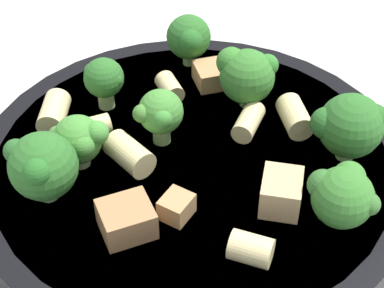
{
  "coord_description": "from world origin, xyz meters",
  "views": [
    {
      "loc": [
        -0.28,
        -0.08,
        0.3
      ],
      "look_at": [
        0.0,
        0.0,
        0.04
      ],
      "focal_mm": 60.0,
      "sensor_mm": 36.0,
      "label": 1
    }
  ],
  "objects_px": {
    "broccoli_floret_1": "(79,140)",
    "chicken_chunk_2": "(281,192)",
    "rigatoni_3": "(54,113)",
    "pasta_bowl": "(192,173)",
    "broccoli_floret_7": "(42,166)",
    "broccoli_floret_5": "(342,194)",
    "rigatoni_4": "(129,154)",
    "rigatoni_6": "(248,122)",
    "rigatoni_0": "(251,249)",
    "broccoli_floret_6": "(189,37)",
    "chicken_chunk_3": "(126,219)",
    "rigatoni_1": "(170,88)",
    "broccoli_floret_2": "(351,125)",
    "broccoli_floret_0": "(246,74)",
    "chicken_chunk_0": "(176,207)",
    "broccoli_floret_4": "(104,79)",
    "rigatoni_2": "(295,117)",
    "rigatoni_5": "(94,124)",
    "chicken_chunk_1": "(212,75)",
    "broccoli_floret_3": "(160,113)"
  },
  "relations": [
    {
      "from": "pasta_bowl",
      "to": "broccoli_floret_1",
      "type": "height_order",
      "value": "broccoli_floret_1"
    },
    {
      "from": "broccoli_floret_4",
      "to": "chicken_chunk_1",
      "type": "height_order",
      "value": "broccoli_floret_4"
    },
    {
      "from": "broccoli_floret_1",
      "to": "broccoli_floret_7",
      "type": "height_order",
      "value": "broccoli_floret_7"
    },
    {
      "from": "broccoli_floret_7",
      "to": "rigatoni_1",
      "type": "xyz_separation_m",
      "value": [
        0.11,
        -0.04,
        -0.02
      ]
    },
    {
      "from": "broccoli_floret_1",
      "to": "chicken_chunk_0",
      "type": "distance_m",
      "value": 0.07
    },
    {
      "from": "broccoli_floret_2",
      "to": "rigatoni_0",
      "type": "xyz_separation_m",
      "value": [
        -0.09,
        0.04,
        -0.02
      ]
    },
    {
      "from": "broccoli_floret_2",
      "to": "rigatoni_0",
      "type": "distance_m",
      "value": 0.1
    },
    {
      "from": "broccoli_floret_6",
      "to": "chicken_chunk_3",
      "type": "xyz_separation_m",
      "value": [
        -0.16,
        -0.01,
        -0.01
      ]
    },
    {
      "from": "chicken_chunk_1",
      "to": "broccoli_floret_4",
      "type": "bearing_deg",
      "value": 127.14
    },
    {
      "from": "broccoli_floret_0",
      "to": "broccoli_floret_6",
      "type": "relative_size",
      "value": 1.07
    },
    {
      "from": "rigatoni_5",
      "to": "chicken_chunk_1",
      "type": "relative_size",
      "value": 1.02
    },
    {
      "from": "broccoli_floret_2",
      "to": "broccoli_floret_5",
      "type": "xyz_separation_m",
      "value": [
        -0.05,
        -0.0,
        -0.0
      ]
    },
    {
      "from": "broccoli_floret_3",
      "to": "rigatoni_2",
      "type": "distance_m",
      "value": 0.09
    },
    {
      "from": "broccoli_floret_4",
      "to": "chicken_chunk_0",
      "type": "bearing_deg",
      "value": -137.07
    },
    {
      "from": "rigatoni_1",
      "to": "rigatoni_5",
      "type": "relative_size",
      "value": 0.9
    },
    {
      "from": "broccoli_floret_2",
      "to": "chicken_chunk_2",
      "type": "bearing_deg",
      "value": 149.66
    },
    {
      "from": "broccoli_floret_5",
      "to": "broccoli_floret_4",
      "type": "bearing_deg",
      "value": 69.86
    },
    {
      "from": "pasta_bowl",
      "to": "chicken_chunk_3",
      "type": "xyz_separation_m",
      "value": [
        -0.07,
        0.02,
        0.02
      ]
    },
    {
      "from": "broccoli_floret_1",
      "to": "chicken_chunk_2",
      "type": "distance_m",
      "value": 0.12
    },
    {
      "from": "broccoli_floret_6",
      "to": "chicken_chunk_0",
      "type": "distance_m",
      "value": 0.15
    },
    {
      "from": "rigatoni_4",
      "to": "chicken_chunk_0",
      "type": "relative_size",
      "value": 1.72
    },
    {
      "from": "broccoli_floret_7",
      "to": "chicken_chunk_0",
      "type": "height_order",
      "value": "broccoli_floret_7"
    },
    {
      "from": "pasta_bowl",
      "to": "rigatoni_1",
      "type": "height_order",
      "value": "rigatoni_1"
    },
    {
      "from": "broccoli_floret_1",
      "to": "rigatoni_4",
      "type": "relative_size",
      "value": 1.21
    },
    {
      "from": "pasta_bowl",
      "to": "broccoli_floret_5",
      "type": "bearing_deg",
      "value": -106.52
    },
    {
      "from": "broccoli_floret_0",
      "to": "chicken_chunk_0",
      "type": "relative_size",
      "value": 2.36
    },
    {
      "from": "broccoli_floret_5",
      "to": "rigatoni_1",
      "type": "distance_m",
      "value": 0.15
    },
    {
      "from": "broccoli_floret_0",
      "to": "chicken_chunk_2",
      "type": "height_order",
      "value": "broccoli_floret_0"
    },
    {
      "from": "broccoli_floret_1",
      "to": "chicken_chunk_3",
      "type": "distance_m",
      "value": 0.06
    },
    {
      "from": "rigatoni_3",
      "to": "chicken_chunk_0",
      "type": "bearing_deg",
      "value": -118.49
    },
    {
      "from": "pasta_bowl",
      "to": "rigatoni_6",
      "type": "bearing_deg",
      "value": -38.44
    },
    {
      "from": "pasta_bowl",
      "to": "rigatoni_0",
      "type": "relative_size",
      "value": 12.21
    },
    {
      "from": "pasta_bowl",
      "to": "rigatoni_4",
      "type": "xyz_separation_m",
      "value": [
        -0.02,
        0.03,
        0.02
      ]
    },
    {
      "from": "broccoli_floret_1",
      "to": "chicken_chunk_0",
      "type": "xyz_separation_m",
      "value": [
        -0.02,
        -0.07,
        -0.01
      ]
    },
    {
      "from": "rigatoni_3",
      "to": "pasta_bowl",
      "type": "bearing_deg",
      "value": -93.37
    },
    {
      "from": "broccoli_floret_2",
      "to": "rigatoni_2",
      "type": "distance_m",
      "value": 0.04
    },
    {
      "from": "broccoli_floret_7",
      "to": "broccoli_floret_2",
      "type": "bearing_deg",
      "value": -62.04
    },
    {
      "from": "broccoli_floret_4",
      "to": "rigatoni_6",
      "type": "bearing_deg",
      "value": -88.55
    },
    {
      "from": "rigatoni_0",
      "to": "chicken_chunk_0",
      "type": "xyz_separation_m",
      "value": [
        0.02,
        0.05,
        -0.0
      ]
    },
    {
      "from": "broccoli_floret_5",
      "to": "chicken_chunk_1",
      "type": "distance_m",
      "value": 0.14
    },
    {
      "from": "broccoli_floret_1",
      "to": "broccoli_floret_4",
      "type": "height_order",
      "value": "broccoli_floret_4"
    },
    {
      "from": "rigatoni_4",
      "to": "rigatoni_6",
      "type": "distance_m",
      "value": 0.08
    },
    {
      "from": "rigatoni_1",
      "to": "rigatoni_5",
      "type": "xyz_separation_m",
      "value": [
        -0.05,
        0.03,
        -0.0
      ]
    },
    {
      "from": "broccoli_floret_2",
      "to": "rigatoni_6",
      "type": "xyz_separation_m",
      "value": [
        0.01,
        0.06,
        -0.02
      ]
    },
    {
      "from": "pasta_bowl",
      "to": "broccoli_floret_0",
      "type": "bearing_deg",
      "value": -16.96
    },
    {
      "from": "pasta_bowl",
      "to": "broccoli_floret_1",
      "type": "bearing_deg",
      "value": 112.82
    },
    {
      "from": "broccoli_floret_4",
      "to": "rigatoni_2",
      "type": "xyz_separation_m",
      "value": [
        0.01,
        -0.12,
        -0.01
      ]
    },
    {
      "from": "broccoli_floret_7",
      "to": "chicken_chunk_2",
      "type": "distance_m",
      "value": 0.13
    },
    {
      "from": "broccoli_floret_7",
      "to": "broccoli_floret_4",
      "type": "bearing_deg",
      "value": 0.29
    },
    {
      "from": "rigatoni_2",
      "to": "rigatoni_6",
      "type": "bearing_deg",
      "value": 113.47
    }
  ]
}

